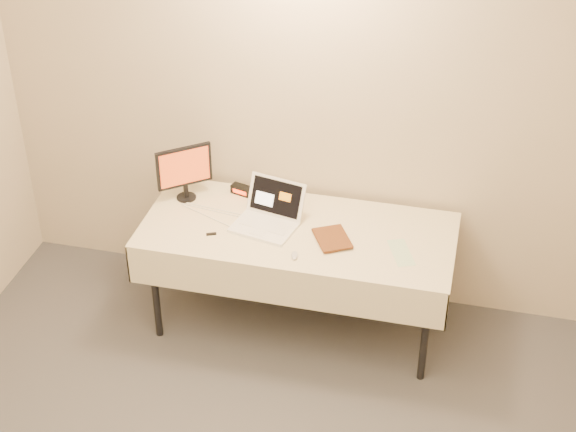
% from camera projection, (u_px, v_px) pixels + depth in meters
% --- Properties ---
extents(back_wall, '(4.00, 0.10, 2.70)m').
position_uv_depth(back_wall, '(316.00, 103.00, 5.25)').
color(back_wall, beige).
rests_on(back_wall, ground).
extents(table, '(1.86, 0.81, 0.74)m').
position_uv_depth(table, '(298.00, 238.00, 5.26)').
color(table, black).
rests_on(table, ground).
extents(laptop, '(0.43, 0.42, 0.24)m').
position_uv_depth(laptop, '(269.00, 215.00, 5.24)').
color(laptop, white).
rests_on(laptop, table).
extents(monitor, '(0.29, 0.24, 0.36)m').
position_uv_depth(monitor, '(184.00, 169.00, 5.39)').
color(monitor, black).
rests_on(monitor, table).
extents(book, '(0.17, 0.11, 0.24)m').
position_uv_depth(book, '(318.00, 226.00, 5.04)').
color(book, '#934B1A').
rests_on(book, table).
extents(alarm_clock, '(0.15, 0.09, 0.06)m').
position_uv_depth(alarm_clock, '(242.00, 190.00, 5.53)').
color(alarm_clock, black).
rests_on(alarm_clock, table).
extents(clicker, '(0.05, 0.09, 0.02)m').
position_uv_depth(clicker, '(294.00, 255.00, 4.99)').
color(clicker, '#B8B8BB').
rests_on(clicker, table).
extents(paper_form, '(0.20, 0.28, 0.00)m').
position_uv_depth(paper_form, '(401.00, 253.00, 5.03)').
color(paper_form, '#C4E9B9').
rests_on(paper_form, table).
extents(usb_dongle, '(0.06, 0.04, 0.01)m').
position_uv_depth(usb_dongle, '(211.00, 234.00, 5.17)').
color(usb_dongle, black).
rests_on(usb_dongle, table).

